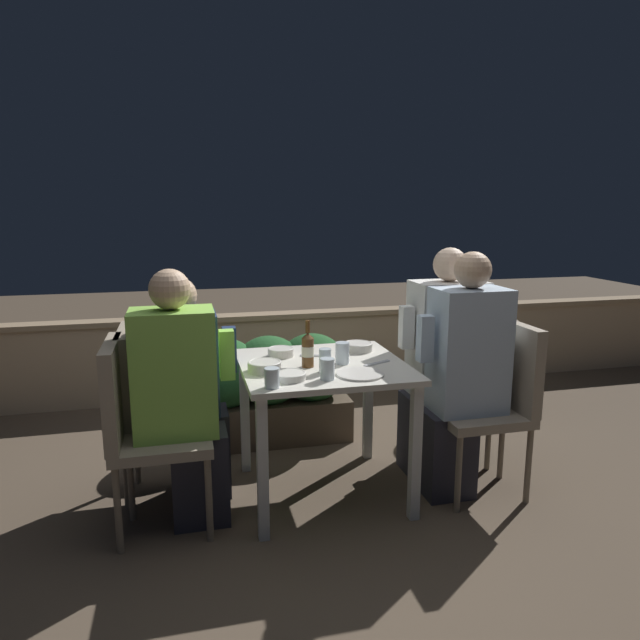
% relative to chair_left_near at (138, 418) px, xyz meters
% --- Properties ---
extents(ground_plane, '(16.00, 16.00, 0.00)m').
position_rel_chair_left_near_xyz_m(ground_plane, '(0.93, 0.12, -0.56)').
color(ground_plane, brown).
extents(parapet_wall, '(9.00, 0.18, 0.68)m').
position_rel_chair_left_near_xyz_m(parapet_wall, '(0.93, 1.88, -0.21)').
color(parapet_wall, tan).
rests_on(parapet_wall, ground_plane).
extents(dining_table, '(0.86, 0.83, 0.73)m').
position_rel_chair_left_near_xyz_m(dining_table, '(0.93, 0.12, 0.07)').
color(dining_table, silver).
rests_on(dining_table, ground_plane).
extents(planter_hedge, '(1.07, 0.47, 0.71)m').
position_rel_chair_left_near_xyz_m(planter_hedge, '(0.76, 0.90, -0.16)').
color(planter_hedge, brown).
rests_on(planter_hedge, ground_plane).
extents(chair_left_near, '(0.47, 0.46, 0.93)m').
position_rel_chair_left_near_xyz_m(chair_left_near, '(0.00, 0.00, 0.00)').
color(chair_left_near, gray).
rests_on(chair_left_near, ground_plane).
extents(person_green_blouse, '(0.48, 0.26, 1.26)m').
position_rel_chair_left_near_xyz_m(person_green_blouse, '(0.21, 0.00, 0.08)').
color(person_green_blouse, '#282833').
rests_on(person_green_blouse, ground_plane).
extents(chair_left_far, '(0.47, 0.46, 0.93)m').
position_rel_chair_left_near_xyz_m(chair_left_far, '(0.03, 0.27, 0.00)').
color(chair_left_far, gray).
rests_on(chair_left_far, ground_plane).
extents(person_navy_jumper, '(0.47, 0.26, 1.19)m').
position_rel_chair_left_near_xyz_m(person_navy_jumper, '(0.24, 0.27, 0.04)').
color(person_navy_jumper, '#282833').
rests_on(person_navy_jumper, ground_plane).
extents(chair_right_near, '(0.47, 0.46, 0.93)m').
position_rel_chair_left_near_xyz_m(chair_right_near, '(1.86, -0.04, 0.00)').
color(chair_right_near, gray).
rests_on(chair_right_near, ground_plane).
extents(person_blue_shirt, '(0.47, 0.26, 1.32)m').
position_rel_chair_left_near_xyz_m(person_blue_shirt, '(1.65, -0.04, 0.11)').
color(person_blue_shirt, '#282833').
rests_on(person_blue_shirt, ground_plane).
extents(chair_right_far, '(0.47, 0.46, 0.93)m').
position_rel_chair_left_near_xyz_m(chair_right_far, '(1.87, 0.24, 0.00)').
color(chair_right_far, gray).
rests_on(chair_right_far, ground_plane).
extents(person_white_polo, '(0.49, 0.26, 1.32)m').
position_rel_chair_left_near_xyz_m(person_white_polo, '(1.66, 0.24, 0.11)').
color(person_white_polo, '#282833').
rests_on(person_white_polo, ground_plane).
extents(beer_bottle, '(0.06, 0.06, 0.24)m').
position_rel_chair_left_near_xyz_m(beer_bottle, '(0.84, 0.08, 0.27)').
color(beer_bottle, brown).
rests_on(beer_bottle, dining_table).
extents(plate_0, '(0.23, 0.23, 0.01)m').
position_rel_chair_left_near_xyz_m(plate_0, '(1.06, -0.13, 0.18)').
color(plate_0, silver).
rests_on(plate_0, dining_table).
extents(bowl_0, '(0.16, 0.16, 0.03)m').
position_rel_chair_left_near_xyz_m(bowl_0, '(0.71, -0.11, 0.19)').
color(bowl_0, silver).
rests_on(bowl_0, dining_table).
extents(bowl_1, '(0.17, 0.17, 0.05)m').
position_rel_chair_left_near_xyz_m(bowl_1, '(0.61, 0.05, 0.20)').
color(bowl_1, beige).
rests_on(bowl_1, dining_table).
extents(bowl_2, '(0.14, 0.14, 0.05)m').
position_rel_chair_left_near_xyz_m(bowl_2, '(0.74, 0.32, 0.20)').
color(bowl_2, beige).
rests_on(bowl_2, dining_table).
extents(bowl_3, '(0.17, 0.17, 0.05)m').
position_rel_chair_left_near_xyz_m(bowl_3, '(1.19, 0.33, 0.20)').
color(bowl_3, beige).
rests_on(bowl_3, dining_table).
extents(glass_cup_0, '(0.06, 0.06, 0.12)m').
position_rel_chair_left_near_xyz_m(glass_cup_0, '(0.90, -0.04, 0.23)').
color(glass_cup_0, silver).
rests_on(glass_cup_0, dining_table).
extents(glass_cup_1, '(0.07, 0.07, 0.11)m').
position_rel_chair_left_near_xyz_m(glass_cup_1, '(1.03, 0.09, 0.23)').
color(glass_cup_1, silver).
rests_on(glass_cup_1, dining_table).
extents(glass_cup_2, '(0.07, 0.07, 0.09)m').
position_rel_chair_left_near_xyz_m(glass_cup_2, '(0.61, -0.22, 0.22)').
color(glass_cup_2, silver).
rests_on(glass_cup_2, dining_table).
extents(glass_cup_3, '(0.07, 0.07, 0.10)m').
position_rel_chair_left_near_xyz_m(glass_cup_3, '(0.88, -0.16, 0.23)').
color(glass_cup_3, silver).
rests_on(glass_cup_3, dining_table).
extents(fork_0, '(0.17, 0.07, 0.01)m').
position_rel_chair_left_near_xyz_m(fork_0, '(0.92, 0.27, 0.18)').
color(fork_0, silver).
rests_on(fork_0, dining_table).
extents(fork_1, '(0.16, 0.09, 0.01)m').
position_rel_chair_left_near_xyz_m(fork_1, '(1.20, 0.04, 0.18)').
color(fork_1, silver).
rests_on(fork_1, dining_table).
extents(potted_plant, '(0.38, 0.38, 0.80)m').
position_rel_chair_left_near_xyz_m(potted_plant, '(2.29, 0.92, -0.07)').
color(potted_plant, brown).
rests_on(potted_plant, ground_plane).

